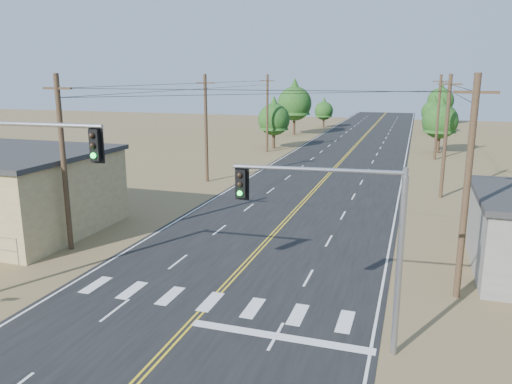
% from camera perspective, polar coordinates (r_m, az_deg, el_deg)
% --- Properties ---
extents(road, '(15.00, 200.00, 0.02)m').
position_cam_1_polar(road, '(42.92, 6.31, -0.18)').
color(road, black).
rests_on(road, ground).
extents(utility_pole_left_near, '(1.80, 0.30, 10.00)m').
position_cam_1_polar(utility_pole_left_near, '(30.02, -21.13, 3.16)').
color(utility_pole_left_near, '#4C3826').
rests_on(utility_pole_left_near, ground).
extents(utility_pole_left_mid, '(1.80, 0.30, 10.00)m').
position_cam_1_polar(utility_pole_left_mid, '(47.10, -5.73, 7.33)').
color(utility_pole_left_mid, '#4C3826').
rests_on(utility_pole_left_mid, ground).
extents(utility_pole_left_far, '(1.80, 0.30, 10.00)m').
position_cam_1_polar(utility_pole_left_far, '(65.85, 1.30, 9.05)').
color(utility_pole_left_far, '#4C3826').
rests_on(utility_pole_left_far, ground).
extents(utility_pole_right_near, '(1.80, 0.30, 10.00)m').
position_cam_1_polar(utility_pole_right_near, '(23.54, 22.96, 0.45)').
color(utility_pole_right_near, '#4C3826').
rests_on(utility_pole_right_near, ground).
extents(utility_pole_right_mid, '(1.80, 0.30, 10.00)m').
position_cam_1_polar(utility_pole_right_mid, '(43.27, 20.86, 6.01)').
color(utility_pole_right_mid, '#4C3826').
rests_on(utility_pole_right_mid, ground).
extents(utility_pole_right_far, '(1.80, 0.30, 10.00)m').
position_cam_1_polar(utility_pole_right_far, '(63.17, 20.07, 8.08)').
color(utility_pole_right_far, '#4C3826').
rests_on(utility_pole_right_far, ground).
extents(signal_mast_left, '(7.11, 0.61, 8.19)m').
position_cam_1_polar(signal_mast_left, '(23.58, -26.96, 1.19)').
color(signal_mast_left, gray).
rests_on(signal_mast_left, ground).
extents(signal_mast_right, '(6.03, 0.91, 6.90)m').
position_cam_1_polar(signal_mast_right, '(17.79, 10.67, -4.02)').
color(signal_mast_right, gray).
rests_on(signal_mast_right, ground).
extents(tree_left_near, '(4.34, 4.34, 7.24)m').
position_cam_1_polar(tree_left_near, '(68.89, 2.06, 8.65)').
color(tree_left_near, '#3F2D1E').
rests_on(tree_left_near, ground).
extents(tree_left_mid, '(5.71, 5.71, 9.51)m').
position_cam_1_polar(tree_left_mid, '(85.37, 4.43, 10.44)').
color(tree_left_mid, '#3F2D1E').
rests_on(tree_left_mid, ground).
extents(tree_left_far, '(3.52, 3.52, 5.86)m').
position_cam_1_polar(tree_left_far, '(97.70, 7.77, 9.39)').
color(tree_left_far, '#3F2D1E').
rests_on(tree_left_far, ground).
extents(tree_right_near, '(4.50, 4.50, 7.50)m').
position_cam_1_polar(tree_right_near, '(68.93, 20.32, 7.98)').
color(tree_right_near, '#3F2D1E').
rests_on(tree_right_near, ground).
extents(tree_right_mid, '(4.03, 4.03, 6.72)m').
position_cam_1_polar(tree_right_mid, '(92.06, 19.64, 8.85)').
color(tree_right_mid, '#3F2D1E').
rests_on(tree_right_mid, ground).
extents(tree_right_far, '(5.23, 5.23, 8.71)m').
position_cam_1_polar(tree_right_far, '(110.11, 20.37, 10.03)').
color(tree_right_far, '#3F2D1E').
rests_on(tree_right_far, ground).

